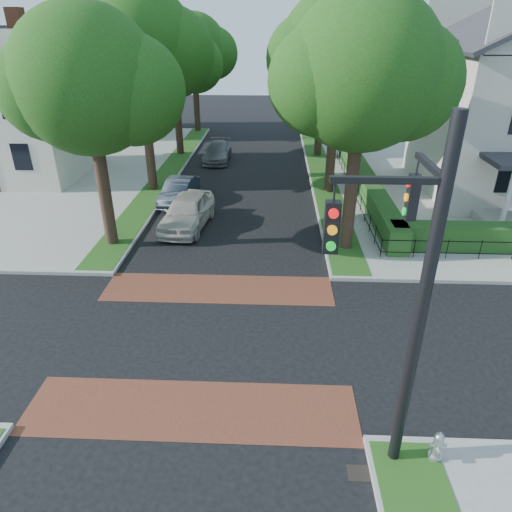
# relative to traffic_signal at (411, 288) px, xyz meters

# --- Properties ---
(ground) EXTENTS (120.00, 120.00, 0.00)m
(ground) POSITION_rel_traffic_signal_xyz_m (-4.89, 4.41, -4.71)
(ground) COLOR black
(ground) RESTS_ON ground
(crosswalk_far) EXTENTS (9.00, 2.20, 0.01)m
(crosswalk_far) POSITION_rel_traffic_signal_xyz_m (-4.89, 7.61, -4.70)
(crosswalk_far) COLOR brown
(crosswalk_far) RESTS_ON ground
(crosswalk_near) EXTENTS (9.00, 2.20, 0.01)m
(crosswalk_near) POSITION_rel_traffic_signal_xyz_m (-4.89, 1.21, -4.70)
(crosswalk_near) COLOR brown
(crosswalk_near) RESTS_ON ground
(storm_drain) EXTENTS (0.65, 0.45, 0.01)m
(storm_drain) POSITION_rel_traffic_signal_xyz_m (-0.59, -0.59, -4.70)
(storm_drain) COLOR black
(storm_drain) RESTS_ON ground
(grass_strip_ne) EXTENTS (1.60, 29.80, 0.02)m
(grass_strip_ne) POSITION_rel_traffic_signal_xyz_m (0.51, 23.51, -4.55)
(grass_strip_ne) COLOR #1A4614
(grass_strip_ne) RESTS_ON sidewalk_ne
(grass_strip_nw) EXTENTS (1.60, 29.80, 0.02)m
(grass_strip_nw) POSITION_rel_traffic_signal_xyz_m (-10.29, 23.51, -4.55)
(grass_strip_nw) COLOR #1A4614
(grass_strip_nw) RESTS_ON sidewalk_nw
(tree_right_near) EXTENTS (7.75, 6.67, 10.66)m
(tree_right_near) POSITION_rel_traffic_signal_xyz_m (0.72, 11.65, 2.92)
(tree_right_near) COLOR black
(tree_right_near) RESTS_ON sidewalk_ne
(tree_right_mid) EXTENTS (8.25, 7.09, 11.22)m
(tree_right_mid) POSITION_rel_traffic_signal_xyz_m (0.72, 19.66, 3.28)
(tree_right_mid) COLOR black
(tree_right_mid) RESTS_ON sidewalk_ne
(tree_right_far) EXTENTS (7.25, 6.23, 9.74)m
(tree_right_far) POSITION_rel_traffic_signal_xyz_m (0.71, 28.64, 2.20)
(tree_right_far) COLOR black
(tree_right_far) RESTS_ON sidewalk_ne
(tree_right_back) EXTENTS (7.50, 6.45, 10.20)m
(tree_right_back) POSITION_rel_traffic_signal_xyz_m (0.72, 37.64, 2.56)
(tree_right_back) COLOR black
(tree_right_back) RESTS_ON sidewalk_ne
(tree_left_near) EXTENTS (7.50, 6.45, 10.20)m
(tree_left_near) POSITION_rel_traffic_signal_xyz_m (-10.28, 11.64, 2.56)
(tree_left_near) COLOR black
(tree_left_near) RESTS_ON sidewalk_nw
(tree_left_mid) EXTENTS (8.00, 6.88, 11.48)m
(tree_left_mid) POSITION_rel_traffic_signal_xyz_m (-10.28, 19.66, 3.64)
(tree_left_mid) COLOR black
(tree_left_mid) RESTS_ON sidewalk_nw
(tree_left_far) EXTENTS (7.00, 6.02, 9.86)m
(tree_left_far) POSITION_rel_traffic_signal_xyz_m (-10.29, 28.63, 2.41)
(tree_left_far) COLOR black
(tree_left_far) RESTS_ON sidewalk_nw
(tree_left_back) EXTENTS (7.75, 6.66, 10.44)m
(tree_left_back) POSITION_rel_traffic_signal_xyz_m (-10.28, 37.65, 2.70)
(tree_left_back) COLOR black
(tree_left_back) RESTS_ON sidewalk_nw
(hedge_main_road) EXTENTS (1.00, 18.00, 1.20)m
(hedge_main_road) POSITION_rel_traffic_signal_xyz_m (2.81, 19.41, -3.96)
(hedge_main_road) COLOR #1B4919
(hedge_main_road) RESTS_ON sidewalk_ne
(fence_main_road) EXTENTS (0.06, 18.00, 0.90)m
(fence_main_road) POSITION_rel_traffic_signal_xyz_m (2.01, 19.41, -4.11)
(fence_main_road) COLOR black
(fence_main_road) RESTS_ON sidewalk_ne
(house_left_near) EXTENTS (10.00, 9.00, 10.14)m
(house_left_near) POSITION_rel_traffic_signal_xyz_m (-20.38, 22.41, 0.33)
(house_left_near) COLOR beige
(house_left_near) RESTS_ON sidewalk_nw
(house_left_far) EXTENTS (10.00, 9.00, 10.14)m
(house_left_far) POSITION_rel_traffic_signal_xyz_m (-20.38, 36.41, 0.33)
(house_left_far) COLOR beige
(house_left_far) RESTS_ON sidewalk_nw
(traffic_signal) EXTENTS (2.17, 2.00, 8.00)m
(traffic_signal) POSITION_rel_traffic_signal_xyz_m (0.00, 0.00, 0.00)
(traffic_signal) COLOR black
(traffic_signal) RESTS_ON sidewalk_se
(parked_car_front) EXTENTS (2.56, 5.20, 1.70)m
(parked_car_front) POSITION_rel_traffic_signal_xyz_m (-7.19, 13.80, -3.85)
(parked_car_front) COLOR beige
(parked_car_front) RESTS_ON ground
(parked_car_middle) EXTENTS (1.91, 4.32, 1.38)m
(parked_car_middle) POSITION_rel_traffic_signal_xyz_m (-8.34, 17.49, -4.02)
(parked_car_middle) COLOR #222933
(parked_car_middle) RESTS_ON ground
(parked_car_rear) EXTENTS (1.92, 4.71, 1.37)m
(parked_car_rear) POSITION_rel_traffic_signal_xyz_m (-7.19, 26.82, -4.02)
(parked_car_rear) COLOR slate
(parked_car_rear) RESTS_ON ground
(fire_hydrant) EXTENTS (0.42, 0.41, 0.81)m
(fire_hydrant) POSITION_rel_traffic_signal_xyz_m (1.19, -0.19, -4.17)
(fire_hydrant) COLOR #A3A3A5
(fire_hydrant) RESTS_ON sidewalk_se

